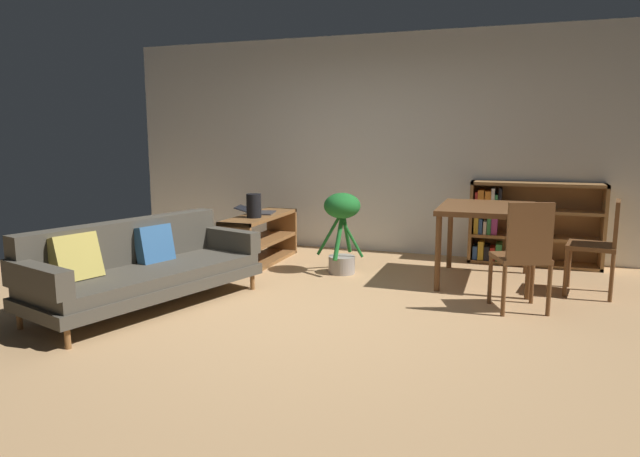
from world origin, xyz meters
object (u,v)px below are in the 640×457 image
object	(u,v)px
open_laptop	(257,211)
bookshelf	(525,224)
dining_table	(487,214)
fabric_couch	(140,266)
potted_floor_plant	(342,222)
desk_speaker	(254,206)
dining_chair_far	(524,251)
media_console	(260,239)
dining_chair_near	(600,242)

from	to	relation	value
open_laptop	bookshelf	distance (m)	3.11
dining_table	open_laptop	bearing A→B (deg)	176.71
fabric_couch	potted_floor_plant	distance (m)	2.16
desk_speaker	potted_floor_plant	size ratio (longest dim) A/B	0.31
open_laptop	desk_speaker	xyz separation A→B (m)	(0.12, -0.33, 0.11)
dining_table	dining_chair_far	world-z (taller)	dining_chair_far
open_laptop	dining_table	bearing A→B (deg)	-3.29
potted_floor_plant	dining_table	bearing A→B (deg)	5.11
potted_floor_plant	bookshelf	xyz separation A→B (m)	(1.85, 1.14, -0.09)
desk_speaker	dining_table	world-z (taller)	desk_speaker
fabric_couch	media_console	world-z (taller)	fabric_couch
dining_chair_far	dining_chair_near	bearing A→B (deg)	49.19
potted_floor_plant	open_laptop	bearing A→B (deg)	166.02
dining_table	dining_chair_near	xyz separation A→B (m)	(1.02, -0.16, -0.19)
media_console	potted_floor_plant	xyz separation A→B (m)	(1.05, -0.16, 0.28)
media_console	dining_chair_far	xyz separation A→B (m)	(2.87, -0.97, 0.25)
fabric_couch	dining_chair_near	distance (m)	4.16
fabric_couch	bookshelf	xyz separation A→B (m)	(3.16, 2.85, 0.11)
dining_chair_near	bookshelf	world-z (taller)	bookshelf
fabric_couch	desk_speaker	world-z (taller)	desk_speaker
media_console	bookshelf	distance (m)	3.06
dining_chair_near	desk_speaker	bearing A→B (deg)	-179.68
open_laptop	fabric_couch	bearing A→B (deg)	-95.12
desk_speaker	dining_table	xyz separation A→B (m)	(2.49, 0.18, -0.00)
desk_speaker	potted_floor_plant	distance (m)	1.03
open_laptop	dining_chair_near	bearing A→B (deg)	-4.86
media_console	bookshelf	size ratio (longest dim) A/B	0.91
desk_speaker	bookshelf	distance (m)	3.11
dining_chair_near	dining_chair_far	bearing A→B (deg)	-130.81
dining_chair_near	bookshelf	size ratio (longest dim) A/B	0.62
fabric_couch	desk_speaker	xyz separation A→B (m)	(0.29, 1.66, 0.34)
media_console	fabric_couch	bearing A→B (deg)	-98.04
media_console	potted_floor_plant	distance (m)	1.09
bookshelf	desk_speaker	bearing A→B (deg)	-157.46
media_console	desk_speaker	world-z (taller)	desk_speaker
media_console	desk_speaker	xyz separation A→B (m)	(0.03, -0.21, 0.42)
dining_chair_near	bookshelf	distance (m)	1.33
fabric_couch	media_console	distance (m)	1.88
desk_speaker	dining_table	bearing A→B (deg)	4.08
potted_floor_plant	dining_chair_far	size ratio (longest dim) A/B	0.92
open_laptop	dining_table	world-z (taller)	dining_table
open_laptop	bookshelf	bearing A→B (deg)	16.13
open_laptop	potted_floor_plant	distance (m)	1.17
media_console	dining_table	xyz separation A→B (m)	(2.52, -0.03, 0.42)
dining_chair_near	dining_table	bearing A→B (deg)	171.16
open_laptop	desk_speaker	bearing A→B (deg)	-70.48
potted_floor_plant	media_console	bearing A→B (deg)	171.11
open_laptop	dining_chair_near	world-z (taller)	dining_chair_near
potted_floor_plant	bookshelf	distance (m)	2.18
dining_chair_near	potted_floor_plant	bearing A→B (deg)	179.39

